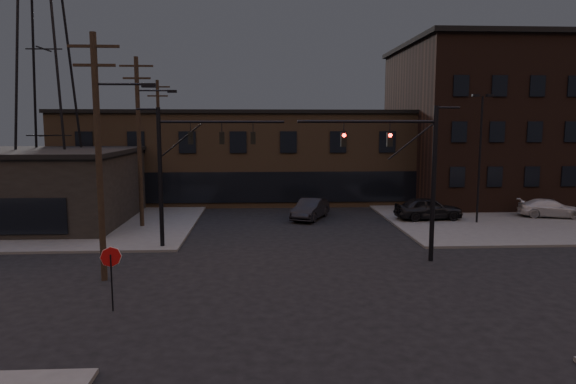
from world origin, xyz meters
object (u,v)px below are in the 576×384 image
object	(u,v)px
traffic_signal_near	(412,167)
parked_car_lot_a	(428,208)
parked_car_lot_b	(551,208)
car_crossing	(310,209)
traffic_signal_far	(183,161)
stop_sign	(111,264)

from	to	relation	value
traffic_signal_near	parked_car_lot_a	distance (m)	12.39
parked_car_lot_b	car_crossing	world-z (taller)	car_crossing
traffic_signal_far	parked_car_lot_b	world-z (taller)	traffic_signal_far
traffic_signal_far	car_crossing	xyz separation A→B (m)	(8.09, 8.71, -4.24)
stop_sign	parked_car_lot_b	bearing A→B (deg)	32.93
parked_car_lot_b	stop_sign	bearing A→B (deg)	138.65
traffic_signal_far	parked_car_lot_b	bearing A→B (deg)	16.56
parked_car_lot_a	parked_car_lot_b	world-z (taller)	parked_car_lot_a
stop_sign	parked_car_lot_a	size ratio (longest dim) A/B	0.51
traffic_signal_near	parked_car_lot_b	distance (m)	18.48
traffic_signal_near	parked_car_lot_b	bearing A→B (deg)	38.72
traffic_signal_far	parked_car_lot_b	xyz separation A→B (m)	(26.13, 7.77, -4.20)
parked_car_lot_a	parked_car_lot_b	distance (m)	9.52
traffic_signal_near	stop_sign	xyz separation A→B (m)	(-13.36, -6.49, -3.09)
traffic_signal_near	stop_sign	world-z (taller)	traffic_signal_near
traffic_signal_near	car_crossing	world-z (taller)	traffic_signal_near
traffic_signal_far	parked_car_lot_a	distance (m)	18.61
traffic_signal_far	stop_sign	distance (m)	10.55
parked_car_lot_a	car_crossing	bearing A→B (deg)	76.76
traffic_signal_near	parked_car_lot_a	bearing A→B (deg)	67.19
traffic_signal_far	stop_sign	bearing A→B (deg)	-97.32
parked_car_lot_b	traffic_signal_far	bearing A→B (deg)	122.28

